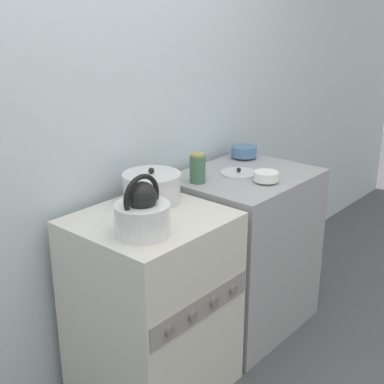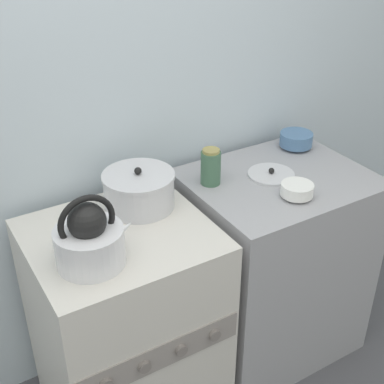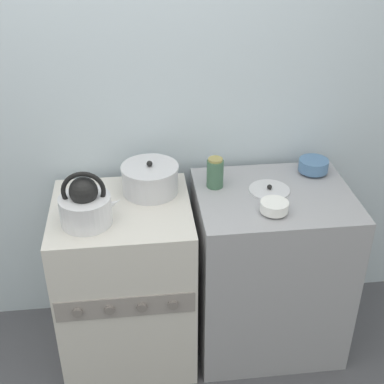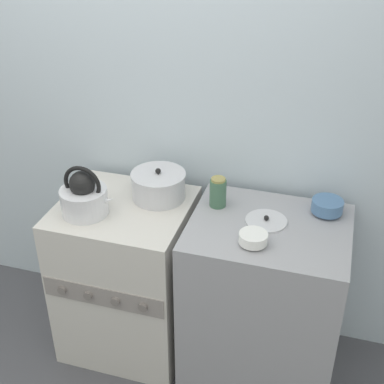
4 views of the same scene
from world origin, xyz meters
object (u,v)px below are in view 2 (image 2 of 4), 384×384
(storage_jar, at_px, (211,167))
(kettle, at_px, (90,239))
(cooking_pot, at_px, (139,190))
(small_ceramic_bowl, at_px, (297,190))
(loose_pot_lid, at_px, (271,174))
(stove, at_px, (127,326))
(enamel_bowl, at_px, (296,139))

(storage_jar, bearing_deg, kettle, -159.94)
(cooking_pot, relative_size, small_ceramic_bowl, 2.17)
(kettle, bearing_deg, small_ceramic_bowl, -3.17)
(small_ceramic_bowl, xyz_separation_m, loose_pot_lid, (0.03, 0.19, -0.03))
(stove, height_order, cooking_pot, cooking_pot)
(stove, height_order, storage_jar, storage_jar)
(stove, distance_m, enamel_bowl, 1.10)
(kettle, bearing_deg, stove, 36.46)
(cooking_pot, distance_m, small_ceramic_bowl, 0.60)
(enamel_bowl, bearing_deg, cooking_pot, -175.83)
(kettle, relative_size, loose_pot_lid, 1.42)
(cooking_pot, xyz_separation_m, enamel_bowl, (0.82, 0.06, -0.01))
(enamel_bowl, relative_size, storage_jar, 0.99)
(stove, distance_m, cooking_pot, 0.55)
(loose_pot_lid, bearing_deg, storage_jar, 163.28)
(loose_pot_lid, bearing_deg, stove, -176.96)
(storage_jar, bearing_deg, small_ceramic_bowl, -49.50)
(enamel_bowl, relative_size, small_ceramic_bowl, 1.17)
(cooking_pot, bearing_deg, storage_jar, -3.31)
(cooking_pot, xyz_separation_m, loose_pot_lid, (0.56, -0.09, -0.04))
(cooking_pot, relative_size, storage_jar, 1.83)
(kettle, height_order, cooking_pot, kettle)
(enamel_bowl, xyz_separation_m, storage_jar, (-0.51, -0.08, 0.03))
(cooking_pot, bearing_deg, small_ceramic_bowl, -27.79)
(stove, xyz_separation_m, storage_jar, (0.45, 0.11, 0.53))
(storage_jar, xyz_separation_m, loose_pot_lid, (0.25, -0.08, -0.07))
(kettle, height_order, enamel_bowl, kettle)
(stove, height_order, small_ceramic_bowl, small_ceramic_bowl)
(kettle, distance_m, loose_pot_lid, 0.86)
(stove, relative_size, loose_pot_lid, 4.56)
(storage_jar, bearing_deg, cooking_pot, 176.69)
(small_ceramic_bowl, xyz_separation_m, storage_jar, (-0.23, 0.26, 0.04))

